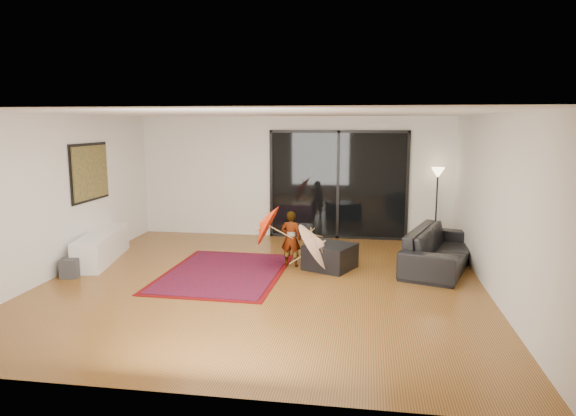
% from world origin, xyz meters
% --- Properties ---
extents(floor, '(7.00, 7.00, 0.00)m').
position_xyz_m(floor, '(0.00, 0.00, 0.00)').
color(floor, '#8E5F26').
rests_on(floor, ground).
extents(ceiling, '(7.00, 7.00, 0.00)m').
position_xyz_m(ceiling, '(0.00, 0.00, 2.70)').
color(ceiling, white).
rests_on(ceiling, wall_back).
extents(wall_back, '(7.00, 0.00, 7.00)m').
position_xyz_m(wall_back, '(0.00, 3.50, 1.35)').
color(wall_back, silver).
rests_on(wall_back, floor).
extents(wall_front, '(7.00, 0.00, 7.00)m').
position_xyz_m(wall_front, '(0.00, -3.50, 1.35)').
color(wall_front, silver).
rests_on(wall_front, floor).
extents(wall_left, '(0.00, 7.00, 7.00)m').
position_xyz_m(wall_left, '(-3.50, 0.00, 1.35)').
color(wall_left, silver).
rests_on(wall_left, floor).
extents(wall_right, '(0.00, 7.00, 7.00)m').
position_xyz_m(wall_right, '(3.50, 0.00, 1.35)').
color(wall_right, silver).
rests_on(wall_right, floor).
extents(sliding_door, '(3.06, 0.07, 2.40)m').
position_xyz_m(sliding_door, '(1.00, 3.47, 1.20)').
color(sliding_door, black).
rests_on(sliding_door, wall_back).
extents(painting, '(0.04, 1.28, 1.08)m').
position_xyz_m(painting, '(-3.46, 1.00, 1.65)').
color(painting, black).
rests_on(painting, wall_left).
extents(media_console, '(0.84, 1.99, 0.54)m').
position_xyz_m(media_console, '(-3.25, 0.87, 0.27)').
color(media_console, white).
rests_on(media_console, floor).
extents(speaker, '(0.33, 0.33, 0.32)m').
position_xyz_m(speaker, '(-3.25, -0.19, 0.16)').
color(speaker, '#424244').
rests_on(speaker, floor).
extents(persian_rug, '(2.06, 2.83, 0.02)m').
position_xyz_m(persian_rug, '(-0.77, 0.42, 0.01)').
color(persian_rug, '#590709').
rests_on(persian_rug, floor).
extents(sofa, '(1.63, 2.56, 0.70)m').
position_xyz_m(sofa, '(2.95, 1.37, 0.35)').
color(sofa, black).
rests_on(sofa, floor).
extents(ottoman, '(1.00, 1.00, 0.44)m').
position_xyz_m(ottoman, '(1.02, 1.00, 0.22)').
color(ottoman, black).
rests_on(ottoman, floor).
extents(floor_lamp, '(0.28, 0.28, 1.63)m').
position_xyz_m(floor_lamp, '(3.10, 3.25, 1.29)').
color(floor_lamp, black).
rests_on(floor_lamp, floor).
extents(child, '(0.39, 0.27, 1.01)m').
position_xyz_m(child, '(0.31, 1.05, 0.50)').
color(child, '#999999').
rests_on(child, floor).
extents(parasol_orange, '(0.51, 0.79, 0.85)m').
position_xyz_m(parasol_orange, '(-0.24, 1.00, 0.73)').
color(parasol_orange, '#FF320D').
rests_on(parasol_orange, child).
extents(parasol_white, '(0.71, 0.96, 0.99)m').
position_xyz_m(parasol_white, '(0.91, 0.90, 0.50)').
color(parasol_white, white).
rests_on(parasol_white, floor).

